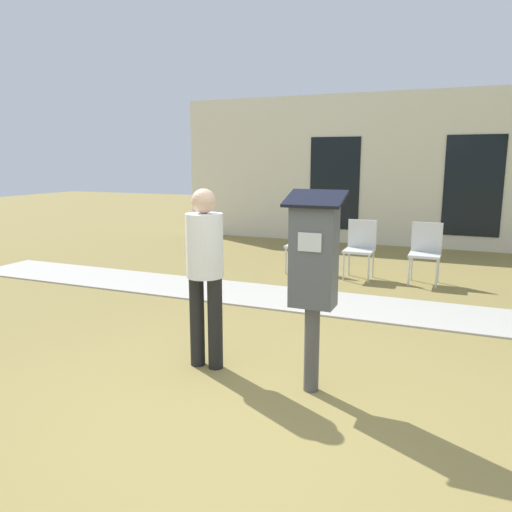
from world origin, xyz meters
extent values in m
plane|color=olive|center=(0.00, 0.00, 0.00)|extent=(40.00, 40.00, 0.00)
cube|color=#B7B2A8|center=(0.00, 3.10, 0.01)|extent=(12.00, 1.10, 0.02)
cube|color=beige|center=(0.00, 8.04, 1.60)|extent=(10.00, 0.24, 3.20)
cube|color=black|center=(-1.40, 7.91, 1.30)|extent=(1.10, 0.02, 2.00)
cube|color=black|center=(1.40, 7.91, 1.30)|extent=(1.10, 0.02, 2.00)
cylinder|color=#4C4C4C|center=(0.25, 0.66, 0.35)|extent=(0.12, 0.12, 0.70)
cube|color=#4C5156|center=(0.25, 0.66, 1.10)|extent=(0.34, 0.22, 0.80)
cube|color=silver|center=(0.25, 0.54, 1.22)|extent=(0.18, 0.01, 0.14)
cube|color=black|center=(0.25, 0.66, 1.53)|extent=(0.44, 0.31, 0.12)
cylinder|color=black|center=(-0.83, 0.76, 0.41)|extent=(0.13, 0.13, 0.82)
cylinder|color=black|center=(-0.65, 0.76, 0.41)|extent=(0.13, 0.13, 0.82)
cylinder|color=white|center=(-0.74, 0.76, 1.09)|extent=(0.32, 0.32, 0.55)
sphere|color=#D8AD8C|center=(-0.74, 0.76, 1.48)|extent=(0.21, 0.21, 0.21)
cylinder|color=silver|center=(-1.32, 4.50, 0.21)|extent=(0.03, 0.03, 0.42)
cylinder|color=silver|center=(-0.94, 4.50, 0.21)|extent=(0.03, 0.03, 0.42)
cylinder|color=silver|center=(-1.32, 4.88, 0.21)|extent=(0.03, 0.03, 0.42)
cylinder|color=silver|center=(-0.94, 4.88, 0.21)|extent=(0.03, 0.03, 0.42)
cube|color=silver|center=(-1.13, 4.69, 0.44)|extent=(0.44, 0.44, 0.04)
cube|color=silver|center=(-1.13, 4.89, 0.68)|extent=(0.44, 0.04, 0.44)
cylinder|color=silver|center=(-0.36, 4.42, 0.21)|extent=(0.03, 0.03, 0.42)
cylinder|color=silver|center=(0.02, 4.42, 0.21)|extent=(0.03, 0.03, 0.42)
cylinder|color=silver|center=(-0.36, 4.80, 0.21)|extent=(0.03, 0.03, 0.42)
cylinder|color=silver|center=(0.02, 4.80, 0.21)|extent=(0.03, 0.03, 0.42)
cube|color=silver|center=(-0.17, 4.61, 0.44)|extent=(0.44, 0.44, 0.04)
cube|color=silver|center=(-0.17, 4.81, 0.68)|extent=(0.44, 0.04, 0.44)
cylinder|color=silver|center=(0.60, 4.46, 0.21)|extent=(0.03, 0.03, 0.42)
cylinder|color=silver|center=(0.98, 4.46, 0.21)|extent=(0.03, 0.03, 0.42)
cylinder|color=silver|center=(0.60, 4.84, 0.21)|extent=(0.03, 0.03, 0.42)
cylinder|color=silver|center=(0.98, 4.84, 0.21)|extent=(0.03, 0.03, 0.42)
cube|color=silver|center=(0.79, 4.65, 0.44)|extent=(0.44, 0.44, 0.04)
cube|color=silver|center=(0.79, 4.85, 0.68)|extent=(0.44, 0.04, 0.44)
camera|label=1|loc=(1.29, -2.94, 1.82)|focal=35.00mm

